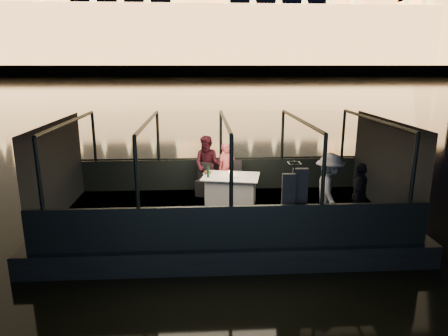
{
  "coord_description": "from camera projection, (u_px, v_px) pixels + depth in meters",
  "views": [
    {
      "loc": [
        -0.57,
        -9.34,
        4.07
      ],
      "look_at": [
        0.0,
        0.4,
        1.55
      ],
      "focal_mm": 32.0,
      "sensor_mm": 36.0,
      "label": 1
    }
  ],
  "objects": [
    {
      "name": "boat_hull",
      "position": [
        225.0,
        231.0,
        10.08
      ],
      "size": [
        8.6,
        4.4,
        1.0
      ],
      "primitive_type": "cube",
      "color": "black",
      "rests_on": "river_water"
    },
    {
      "name": "wine_glass_white",
      "position": [
        208.0,
        174.0,
        10.27
      ],
      "size": [
        0.07,
        0.07,
        0.21
      ],
      "primitive_type": null,
      "rotation": [
        0.0,
        0.0,
        -0.02
      ],
      "color": "silver",
      "rests_on": "dining_table_central"
    },
    {
      "name": "gunwale_starboard",
      "position": [
        231.0,
        227.0,
        7.91
      ],
      "size": [
        8.0,
        0.08,
        0.9
      ],
      "primitive_type": "cube",
      "color": "black",
      "rests_on": "boat_deck"
    },
    {
      "name": "gunwale_port",
      "position": [
        221.0,
        174.0,
        11.78
      ],
      "size": [
        8.0,
        0.08,
        0.9
      ],
      "primitive_type": "cube",
      "color": "black",
      "rests_on": "boat_deck"
    },
    {
      "name": "bread_basket",
      "position": [
        208.0,
        173.0,
        10.58
      ],
      "size": [
        0.19,
        0.19,
        0.08
      ],
      "primitive_type": "cylinder",
      "rotation": [
        0.0,
        0.0,
        0.03
      ],
      "color": "brown",
      "rests_on": "dining_table_central"
    },
    {
      "name": "coat_stand",
      "position": [
        293.0,
        201.0,
        8.11
      ],
      "size": [
        0.51,
        0.42,
        1.73
      ],
      "primitive_type": null,
      "rotation": [
        0.0,
        0.0,
        -0.07
      ],
      "color": "black",
      "rests_on": "boat_deck"
    },
    {
      "name": "embankment",
      "position": [
        201.0,
        71.0,
        212.8
      ],
      "size": [
        400.0,
        140.0,
        6.0
      ],
      "primitive_type": "cube",
      "color": "#423D33",
      "rests_on": "ground"
    },
    {
      "name": "chair_port_left",
      "position": [
        205.0,
        180.0,
        11.18
      ],
      "size": [
        0.56,
        0.56,
        0.9
      ],
      "primitive_type": "cube",
      "rotation": [
        0.0,
        0.0,
        -0.43
      ],
      "color": "black",
      "rests_on": "boat_deck"
    },
    {
      "name": "chair_port_right",
      "position": [
        234.0,
        180.0,
        11.22
      ],
      "size": [
        0.48,
        0.48,
        0.95
      ],
      "primitive_type": "cube",
      "rotation": [
        0.0,
        0.0,
        -0.08
      ],
      "color": "black",
      "rests_on": "boat_deck"
    },
    {
      "name": "plate_near",
      "position": [
        234.0,
        176.0,
        10.34
      ],
      "size": [
        0.26,
        0.26,
        0.02
      ],
      "primitive_type": "cylinder",
      "rotation": [
        0.0,
        0.0,
        0.11
      ],
      "color": "white",
      "rests_on": "dining_table_central"
    },
    {
      "name": "cabin_glass_starboard",
      "position": [
        231.0,
        172.0,
        7.62
      ],
      "size": [
        8.0,
        0.02,
        1.4
      ],
      "primitive_type": null,
      "color": "#99B2B2",
      "rests_on": "gunwale_starboard"
    },
    {
      "name": "cabin_glass_port",
      "position": [
        221.0,
        136.0,
        11.49
      ],
      "size": [
        8.0,
        0.02,
        1.4
      ],
      "primitive_type": null,
      "color": "#99B2B2",
      "rests_on": "gunwale_port"
    },
    {
      "name": "boat_deck",
      "position": [
        225.0,
        213.0,
        9.96
      ],
      "size": [
        8.0,
        4.0,
        0.04
      ],
      "primitive_type": "cube",
      "color": "black",
      "rests_on": "boat_hull"
    },
    {
      "name": "amber_candle",
      "position": [
        230.0,
        173.0,
        10.59
      ],
      "size": [
        0.07,
        0.07,
        0.08
      ],
      "primitive_type": "cylinder",
      "rotation": [
        0.0,
        0.0,
        -0.26
      ],
      "color": "#FF9D3F",
      "rests_on": "dining_table_central"
    },
    {
      "name": "plate_far",
      "position": [
        208.0,
        174.0,
        10.61
      ],
      "size": [
        0.28,
        0.28,
        0.02
      ],
      "primitive_type": "cylinder",
      "rotation": [
        0.0,
        0.0,
        -0.06
      ],
      "color": "white",
      "rests_on": "dining_table_central"
    },
    {
      "name": "parliament_building",
      "position": [
        200.0,
        5.0,
        171.96
      ],
      "size": [
        220.0,
        32.0,
        60.0
      ],
      "primitive_type": null,
      "color": "#F2D18C",
      "rests_on": "embankment"
    },
    {
      "name": "wine_bottle",
      "position": [
        208.0,
        172.0,
        10.25
      ],
      "size": [
        0.08,
        0.08,
        0.32
      ],
      "primitive_type": "cylinder",
      "rotation": [
        0.0,
        0.0,
        -0.25
      ],
      "color": "#15391E",
      "rests_on": "dining_table_central"
    },
    {
      "name": "person_woman_coral",
      "position": [
        226.0,
        168.0,
        11.33
      ],
      "size": [
        0.6,
        0.5,
        1.45
      ],
      "primitive_type": "imported",
      "rotation": [
        0.0,
        0.0,
        0.33
      ],
      "color": "#E85461",
      "rests_on": "boat_deck"
    },
    {
      "name": "canopy_ribs",
      "position": [
        225.0,
        168.0,
        9.67
      ],
      "size": [
        8.0,
        4.0,
        2.3
      ],
      "primitive_type": null,
      "color": "black",
      "rests_on": "boat_deck"
    },
    {
      "name": "person_man_maroon",
      "position": [
        208.0,
        168.0,
        11.31
      ],
      "size": [
        0.95,
        0.84,
        1.66
      ],
      "primitive_type": "imported",
      "rotation": [
        0.0,
        0.0,
        -0.31
      ],
      "color": "#3A101A",
      "rests_on": "boat_deck"
    },
    {
      "name": "cabin_roof_glass",
      "position": [
        225.0,
        121.0,
        9.38
      ],
      "size": [
        8.0,
        4.0,
        0.02
      ],
      "primitive_type": null,
      "color": "#99B2B2",
      "rests_on": "boat_deck"
    },
    {
      "name": "wine_glass_red",
      "position": [
        232.0,
        170.0,
        10.67
      ],
      "size": [
        0.07,
        0.07,
        0.2
      ],
      "primitive_type": null,
      "rotation": [
        0.0,
        0.0,
        -0.0
      ],
      "color": "silver",
      "rests_on": "dining_table_central"
    },
    {
      "name": "end_wall_fore",
      "position": [
        57.0,
        171.0,
        9.44
      ],
      "size": [
        0.02,
        4.0,
        2.3
      ],
      "primitive_type": null,
      "color": "black",
      "rests_on": "boat_deck"
    },
    {
      "name": "dining_table_central",
      "position": [
        231.0,
        190.0,
        10.51
      ],
      "size": [
        1.63,
        1.32,
        0.77
      ],
      "primitive_type": "cube",
      "rotation": [
        0.0,
        0.0,
        -0.21
      ],
      "color": "white",
      "rests_on": "boat_deck"
    },
    {
      "name": "passenger_dark",
      "position": [
        360.0,
        192.0,
        8.85
      ],
      "size": [
        0.79,
        0.95,
        1.51
      ],
      "primitive_type": "imported",
      "rotation": [
        0.0,
        0.0,
        4.14
      ],
      "color": "black",
      "rests_on": "boat_deck"
    },
    {
      "name": "river_water",
      "position": [
        203.0,
        84.0,
        87.4
      ],
      "size": [
        500.0,
        500.0,
        0.0
      ],
      "primitive_type": "plane",
      "color": "black",
      "rests_on": "ground"
    },
    {
      "name": "end_wall_aft",
      "position": [
        386.0,
        166.0,
        9.9
      ],
      "size": [
        0.02,
        4.0,
        2.3
      ],
      "primitive_type": null,
      "color": "black",
      "rests_on": "boat_deck"
    },
    {
      "name": "passenger_stripe",
      "position": [
        329.0,
        192.0,
        8.86
      ],
      "size": [
        0.75,
        1.18,
        1.72
      ],
      "primitive_type": "imported",
      "rotation": [
        0.0,
        0.0,
        1.45
      ],
      "color": "silver",
      "rests_on": "boat_deck"
    }
  ]
}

